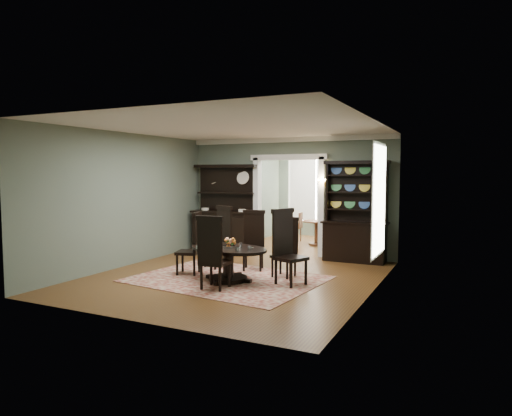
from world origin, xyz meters
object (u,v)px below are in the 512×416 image
Objects in this scene: sideboard at (225,221)px; parlor_table at (316,229)px; welsh_dresser at (355,225)px; dining_table at (228,258)px.

parlor_table is at bearing 39.75° from sideboard.
sideboard is at bearing -179.96° from welsh_dresser.
sideboard reaches higher than parlor_table.
dining_table is 3.54m from welsh_dresser.
sideboard is 2.76m from parlor_table.
welsh_dresser is (3.54, 0.01, 0.05)m from sideboard.
parlor_table is (0.15, 4.97, 0.00)m from dining_table.
parlor_table is (1.94, 1.93, -0.34)m from sideboard.
welsh_dresser is at bearing -4.85° from sideboard.
welsh_dresser reaches higher than sideboard.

